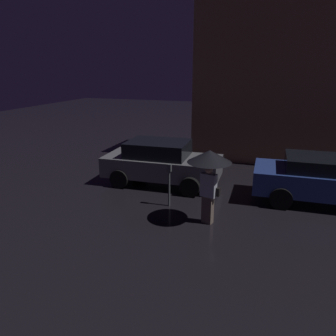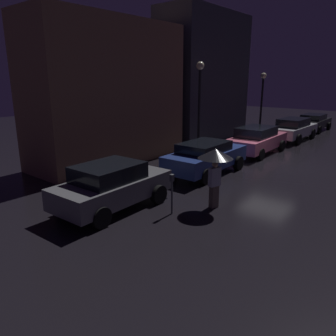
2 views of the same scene
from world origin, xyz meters
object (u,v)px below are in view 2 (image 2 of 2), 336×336
parked_car_blue (206,157)px  parking_meter (172,190)px  parked_car_silver (293,129)px  street_lamp_far (262,94)px  parked_car_black (314,122)px  street_lamp_near (200,91)px  pedestrian_with_umbrella (215,160)px  parked_car_pink (257,140)px  parked_car_grey (112,185)px

parked_car_blue → parking_meter: 4.80m
parked_car_blue → parked_car_silver: (10.47, -0.19, 0.03)m
street_lamp_far → parked_car_blue: bearing=-167.9°
parked_car_black → street_lamp_far: bearing=156.0°
parked_car_black → street_lamp_near: size_ratio=0.89×
pedestrian_with_umbrella → street_lamp_near: street_lamp_near is taller
parked_car_black → parking_meter: size_ratio=3.40×
parked_car_black → parked_car_blue: bearing=179.0°
parking_meter → street_lamp_near: 9.14m
parked_car_pink → parked_car_silver: 5.27m
pedestrian_with_umbrella → street_lamp_far: size_ratio=0.45×
parking_meter → parked_car_grey: bearing=116.2°
pedestrian_with_umbrella → street_lamp_far: bearing=-146.5°
pedestrian_with_umbrella → parking_meter: bearing=-14.4°
pedestrian_with_umbrella → street_lamp_near: bearing=-127.1°
street_lamp_far → parked_car_grey: bearing=-172.2°
parked_car_silver → pedestrian_with_umbrella: bearing=-169.5°
parked_car_black → parked_car_silver: bearing=-178.7°
parked_car_grey → street_lamp_far: street_lamp_far is taller
parked_car_pink → street_lamp_far: size_ratio=1.05×
parked_car_silver → parking_meter: bearing=-173.1°
parked_car_blue → pedestrian_with_umbrella: size_ratio=2.27×
parked_car_grey → street_lamp_near: bearing=14.2°
parked_car_grey → parking_meter: 2.00m
parked_car_pink → parking_meter: (-9.70, -1.72, 0.02)m
parked_car_silver → parked_car_black: 5.23m
street_lamp_near → pedestrian_with_umbrella: bearing=-141.7°
parked_car_blue → parked_car_pink: (5.21, 0.00, 0.02)m
parked_car_grey → pedestrian_with_umbrella: 3.44m
street_lamp_near → parked_car_grey: bearing=-163.7°
parked_car_black → street_lamp_near: bearing=167.4°
parked_car_blue → pedestrian_with_umbrella: pedestrian_with_umbrella is taller
parked_car_black → pedestrian_with_umbrella: 19.05m
parked_car_blue → parked_car_grey: bearing=177.6°
parked_car_grey → street_lamp_far: 16.14m
parked_car_pink → parking_meter: bearing=-171.7°
parked_car_blue → parked_car_pink: size_ratio=0.96×
parked_car_black → parked_car_grey: bearing=178.7°
pedestrian_with_umbrella → street_lamp_near: (6.33, 5.00, 1.80)m
parked_car_pink → street_lamp_near: size_ratio=0.95×
parked_car_grey → parked_car_pink: size_ratio=0.86×
parked_car_silver → pedestrian_with_umbrella: pedestrian_with_umbrella is taller
pedestrian_with_umbrella → parked_car_blue: bearing=-128.0°
parked_car_black → pedestrian_with_umbrella: bearing=-173.7°
parked_car_pink → street_lamp_far: street_lamp_far is taller
parked_car_blue → parked_car_silver: 10.47m
parked_car_silver → street_lamp_far: (0.00, 2.43, 2.23)m
parked_car_grey → parked_car_silver: 15.84m
parked_car_black → street_lamp_near: street_lamp_near is taller
parking_meter → street_lamp_far: (14.96, 3.95, 2.22)m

